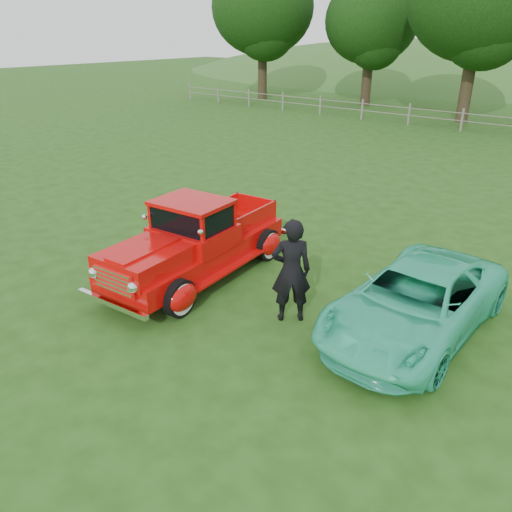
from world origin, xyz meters
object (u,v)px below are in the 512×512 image
Objects in this scene: tree_far_west at (263,8)px; tree_mid_west at (372,21)px; man at (291,271)px; teal_sedan at (416,302)px; red_pickup at (196,243)px.

tree_far_west is 1.17× the size of tree_mid_west.
man is (13.17, -27.44, -4.54)m from tree_mid_west.
tree_far_west is 2.22× the size of teal_sedan.
red_pickup is (10.48, -27.27, -4.75)m from tree_mid_west.
red_pickup is 2.70m from man.
tree_mid_west is 30.83m from teal_sedan.
tree_mid_west is 30.77m from man.
tree_far_west is 8.30m from tree_mid_west.
red_pickup is 2.54× the size of man.
teal_sedan is at bearing 4.99° from red_pickup.
tree_mid_west is at bearing 14.04° from tree_far_west.
tree_mid_west reaches higher than red_pickup.
man is at bearing -50.24° from tree_far_west.
man is (-1.99, -1.05, 0.39)m from teal_sedan.
man reaches higher than red_pickup.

